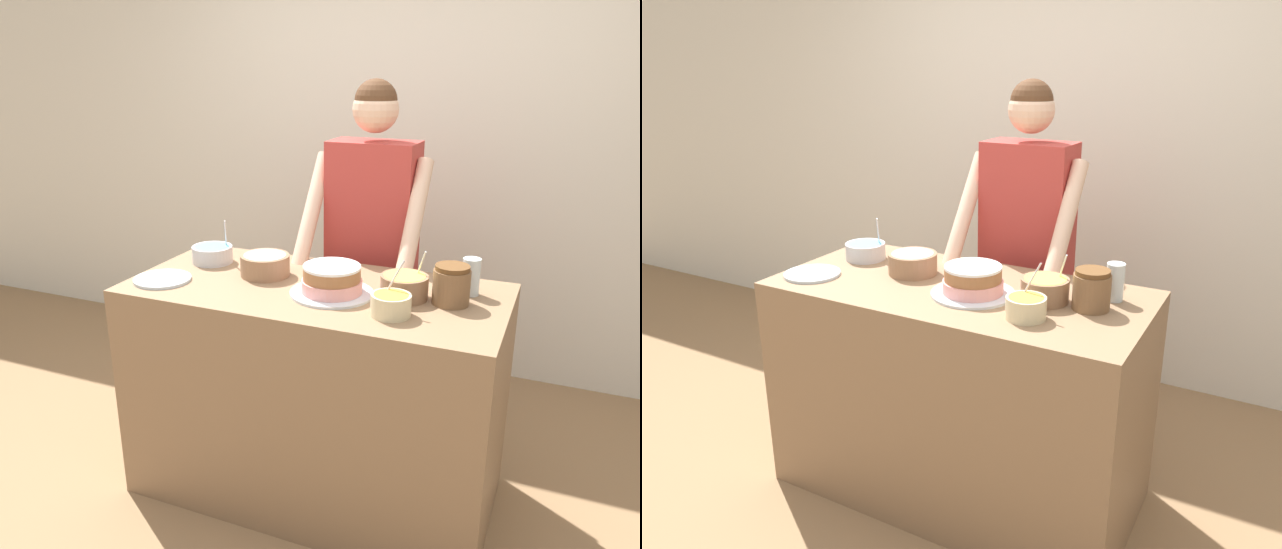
{
  "view_description": "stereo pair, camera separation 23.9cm",
  "coord_description": "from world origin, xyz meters",
  "views": [
    {
      "loc": [
        0.91,
        -1.77,
        1.79
      ],
      "look_at": [
        0.04,
        0.32,
        1.01
      ],
      "focal_mm": 35.0,
      "sensor_mm": 36.0,
      "label": 1
    },
    {
      "loc": [
        1.13,
        -1.66,
        1.79
      ],
      "look_at": [
        0.04,
        0.32,
        1.01
      ],
      "focal_mm": 35.0,
      "sensor_mm": 36.0,
      "label": 2
    }
  ],
  "objects": [
    {
      "name": "frosting_bowl_yellow",
      "position": [
        0.35,
        0.38,
        0.99
      ],
      "size": [
        0.18,
        0.18,
        0.18
      ],
      "color": "#936B4C",
      "rests_on": "counter"
    },
    {
      "name": "frosting_bowl_blue",
      "position": [
        -0.55,
        0.48,
        0.98
      ],
      "size": [
        0.18,
        0.18,
        0.2
      ],
      "color": "silver",
      "rests_on": "counter"
    },
    {
      "name": "ceramic_plate",
      "position": [
        -0.61,
        0.19,
        0.94
      ],
      "size": [
        0.23,
        0.23,
        0.01
      ],
      "color": "silver",
      "rests_on": "counter"
    },
    {
      "name": "frosting_bowl_pink",
      "position": [
        -0.25,
        0.41,
        0.99
      ],
      "size": [
        0.21,
        0.21,
        0.09
      ],
      "color": "#936B4C",
      "rests_on": "counter"
    },
    {
      "name": "counter",
      "position": [
        0.0,
        0.36,
        0.47
      ],
      "size": [
        1.49,
        0.71,
        0.94
      ],
      "color": "#8C6B4C",
      "rests_on": "ground_plane"
    },
    {
      "name": "person_baker",
      "position": [
        0.04,
        0.92,
        1.03
      ],
      "size": [
        0.55,
        0.48,
        1.71
      ],
      "color": "#2D2D38",
      "rests_on": "ground_plane"
    },
    {
      "name": "ground_plane",
      "position": [
        0.0,
        0.0,
        0.0
      ],
      "size": [
        14.0,
        14.0,
        0.0
      ],
      "primitive_type": "plane",
      "color": "#93704C"
    },
    {
      "name": "frosting_bowl_orange",
      "position": [
        0.36,
        0.19,
        0.98
      ],
      "size": [
        0.14,
        0.14,
        0.19
      ],
      "color": "beige",
      "rests_on": "counter"
    },
    {
      "name": "cake",
      "position": [
        0.09,
        0.31,
        0.99
      ],
      "size": [
        0.32,
        0.32,
        0.12
      ],
      "color": "silver",
      "rests_on": "counter"
    },
    {
      "name": "drinking_glass",
      "position": [
        0.58,
        0.51,
        1.01
      ],
      "size": [
        0.07,
        0.07,
        0.14
      ],
      "color": "silver",
      "rests_on": "counter"
    },
    {
      "name": "stoneware_jar",
      "position": [
        0.53,
        0.39,
        1.01
      ],
      "size": [
        0.14,
        0.14,
        0.15
      ],
      "color": "brown",
      "rests_on": "counter"
    },
    {
      "name": "wall_back",
      "position": [
        0.0,
        1.76,
        1.3
      ],
      "size": [
        10.0,
        0.05,
        2.6
      ],
      "color": "silver",
      "rests_on": "ground_plane"
    }
  ]
}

